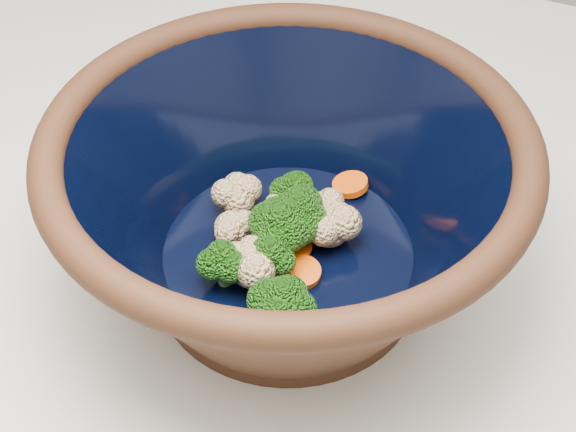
{
  "coord_description": "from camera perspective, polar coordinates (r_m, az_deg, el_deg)",
  "views": [
    {
      "loc": [
        0.16,
        -0.31,
        1.39
      ],
      "look_at": [
        -0.02,
        0.07,
        0.97
      ],
      "focal_mm": 50.0,
      "sensor_mm": 36.0,
      "label": 1
    }
  ],
  "objects": [
    {
      "name": "mixing_bowl",
      "position": [
        0.59,
        0.0,
        1.03
      ],
      "size": [
        0.41,
        0.41,
        0.15
      ],
      "rotation": [
        0.0,
        0.0,
        -0.25
      ],
      "color": "black",
      "rests_on": "counter"
    },
    {
      "name": "vegetable_pile",
      "position": [
        0.6,
        -0.45,
        -1.16
      ],
      "size": [
        0.12,
        0.19,
        0.06
      ],
      "color": "#608442",
      "rests_on": "mixing_bowl"
    }
  ]
}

